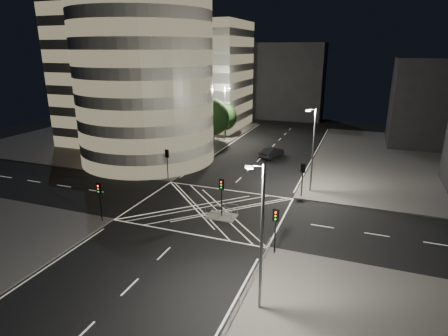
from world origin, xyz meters
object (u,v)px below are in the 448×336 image
at_px(traffic_signal_island, 222,191).
at_px(street_lamp_left_far, 225,112).
at_px(street_lamp_right_near, 261,234).
at_px(sedan, 272,152).
at_px(traffic_signal_nr, 276,223).
at_px(street_lamp_left_near, 180,131).
at_px(central_island, 222,216).
at_px(traffic_signal_fr, 303,174).
at_px(street_lamp_right_far, 313,148).
at_px(traffic_signal_nl, 100,195).
at_px(traffic_signal_fl, 167,159).

bearing_deg(traffic_signal_island, street_lamp_left_far, 109.95).
bearing_deg(street_lamp_right_near, sedan, 102.37).
xyz_separation_m(traffic_signal_nr, street_lamp_left_near, (-18.24, 18.80, 2.63)).
distance_m(central_island, traffic_signal_fr, 11.10).
bearing_deg(street_lamp_right_near, central_island, 120.75).
distance_m(central_island, street_lamp_right_far, 13.98).
height_order(traffic_signal_nr, street_lamp_right_near, street_lamp_right_near).
bearing_deg(street_lamp_left_far, street_lamp_right_near, -66.79).
relative_size(central_island, traffic_signal_fr, 0.75).
xyz_separation_m(street_lamp_left_far, street_lamp_right_near, (18.87, -44.00, 0.00)).
relative_size(traffic_signal_nl, traffic_signal_island, 1.00).
height_order(central_island, traffic_signal_nl, traffic_signal_nl).
height_order(central_island, street_lamp_right_near, street_lamp_right_near).
bearing_deg(traffic_signal_fr, traffic_signal_nr, -90.00).
distance_m(traffic_signal_fl, street_lamp_left_far, 23.36).
relative_size(central_island, traffic_signal_island, 0.75).
relative_size(traffic_signal_fr, street_lamp_right_near, 0.40).
height_order(traffic_signal_nl, street_lamp_left_far, street_lamp_left_far).
xyz_separation_m(street_lamp_left_far, street_lamp_right_far, (18.87, -21.00, 0.00)).
bearing_deg(street_lamp_left_far, street_lamp_right_far, -48.06).
height_order(central_island, sedan, sedan).
relative_size(traffic_signal_nl, street_lamp_right_far, 0.40).
bearing_deg(street_lamp_left_far, traffic_signal_nl, -89.01).
distance_m(traffic_signal_fl, traffic_signal_nl, 13.60).
relative_size(street_lamp_left_far, street_lamp_right_near, 1.00).
bearing_deg(central_island, street_lamp_right_near, -59.25).
xyz_separation_m(traffic_signal_nl, street_lamp_right_near, (18.24, -7.20, 2.63)).
relative_size(traffic_signal_fl, street_lamp_left_near, 0.40).
relative_size(traffic_signal_fr, street_lamp_right_far, 0.40).
height_order(street_lamp_left_far, street_lamp_right_far, same).
bearing_deg(traffic_signal_island, central_island, 0.00).
xyz_separation_m(street_lamp_left_far, sedan, (10.94, -7.82, -4.72)).
relative_size(traffic_signal_fl, street_lamp_right_near, 0.40).
bearing_deg(traffic_signal_nr, traffic_signal_island, 142.07).
bearing_deg(central_island, traffic_signal_nr, -37.93).
bearing_deg(sedan, central_island, 108.39).
bearing_deg(street_lamp_left_near, street_lamp_right_far, -9.03).
bearing_deg(traffic_signal_fl, sedan, 56.18).
height_order(central_island, traffic_signal_nr, traffic_signal_nr).
xyz_separation_m(street_lamp_left_near, street_lamp_right_far, (18.87, -3.00, 0.00)).
relative_size(traffic_signal_fl, traffic_signal_nr, 1.00).
xyz_separation_m(traffic_signal_fl, street_lamp_right_near, (18.24, -20.80, 2.63)).
bearing_deg(traffic_signal_fr, sedan, 115.40).
distance_m(central_island, traffic_signal_nl, 12.36).
bearing_deg(traffic_signal_fr, traffic_signal_nl, -142.31).
xyz_separation_m(central_island, street_lamp_left_far, (-11.44, 31.50, 5.47)).
height_order(traffic_signal_fl, street_lamp_left_near, street_lamp_left_near).
distance_m(traffic_signal_fl, traffic_signal_fr, 17.60).
distance_m(central_island, street_lamp_left_near, 18.52).
distance_m(traffic_signal_island, street_lamp_left_far, 33.61).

